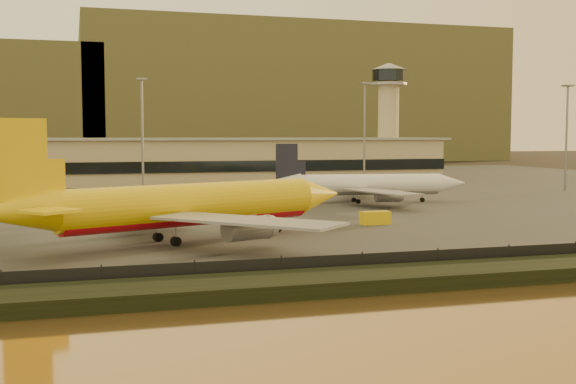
{
  "coord_description": "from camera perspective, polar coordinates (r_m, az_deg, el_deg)",
  "views": [
    {
      "loc": [
        -24.04,
        -75.89,
        13.64
      ],
      "look_at": [
        2.08,
        12.0,
        6.37
      ],
      "focal_mm": 45.0,
      "sensor_mm": 36.0,
      "label": 1
    }
  ],
  "objects": [
    {
      "name": "ground",
      "position": [
        80.77,
        1.02,
        -5.19
      ],
      "size": [
        900.0,
        900.0,
        0.0
      ],
      "primitive_type": "plane",
      "color": "black",
      "rests_on": "ground"
    },
    {
      "name": "embankment",
      "position": [
        64.91,
        5.58,
        -6.99
      ],
      "size": [
        320.0,
        7.0,
        1.4
      ],
      "primitive_type": "cube",
      "color": "black",
      "rests_on": "ground"
    },
    {
      "name": "tarmac",
      "position": [
        173.1,
        -8.52,
        0.0
      ],
      "size": [
        320.0,
        220.0,
        0.2
      ],
      "primitive_type": "cube",
      "color": "#2D2D2D",
      "rests_on": "ground"
    },
    {
      "name": "perimeter_fence",
      "position": [
        68.45,
        4.32,
        -5.86
      ],
      "size": [
        300.0,
        0.05,
        2.2
      ],
      "primitive_type": "cube",
      "color": "black",
      "rests_on": "tarmac"
    },
    {
      "name": "terminal_building",
      "position": [
        201.8,
        -13.85,
        2.31
      ],
      "size": [
        202.0,
        25.0,
        12.6
      ],
      "color": "tan",
      "rests_on": "tarmac"
    },
    {
      "name": "control_tower",
      "position": [
        227.4,
        7.94,
        6.52
      ],
      "size": [
        11.2,
        11.2,
        35.5
      ],
      "color": "tan",
      "rests_on": "tarmac"
    },
    {
      "name": "apron_light_masts",
      "position": [
        155.87,
        -2.05,
        5.29
      ],
      "size": [
        152.2,
        12.2,
        25.4
      ],
      "color": "slate",
      "rests_on": "tarmac"
    },
    {
      "name": "distant_hills",
      "position": [
        416.28,
        -16.2,
        6.8
      ],
      "size": [
        470.0,
        160.0,
        70.0
      ],
      "color": "brown",
      "rests_on": "ground"
    },
    {
      "name": "dhl_cargo_jet",
      "position": [
        91.48,
        -8.09,
        -1.09
      ],
      "size": [
        49.15,
        46.55,
        15.24
      ],
      "rotation": [
        0.0,
        0.0,
        0.37
      ],
      "color": "#DFB70B",
      "rests_on": "tarmac"
    },
    {
      "name": "white_narrowbody_jet",
      "position": [
        143.93,
        6.24,
        0.55
      ],
      "size": [
        40.83,
        39.49,
        11.74
      ],
      "rotation": [
        0.0,
        0.0,
        -0.14
      ],
      "color": "white",
      "rests_on": "tarmac"
    },
    {
      "name": "gse_vehicle_yellow",
      "position": [
        109.27,
        6.89,
        -2.04
      ],
      "size": [
        4.44,
        2.1,
        1.98
      ],
      "primitive_type": "cube",
      "rotation": [
        0.0,
        0.0,
        0.03
      ],
      "color": "#DFB70B",
      "rests_on": "tarmac"
    },
    {
      "name": "gse_vehicle_white",
      "position": [
        116.5,
        -13.35,
        -1.8
      ],
      "size": [
        3.79,
        1.82,
        1.68
      ],
      "primitive_type": "cube",
      "rotation": [
        0.0,
        0.0,
        0.04
      ],
      "color": "white",
      "rests_on": "tarmac"
    }
  ]
}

